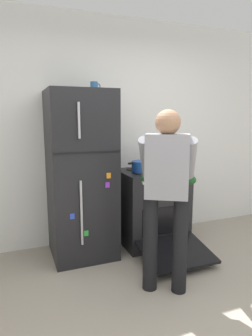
# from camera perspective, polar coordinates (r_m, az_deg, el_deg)

# --- Properties ---
(kitchen_wall_back) EXTENTS (6.00, 0.10, 2.70)m
(kitchen_wall_back) POSITION_cam_1_polar(r_m,az_deg,el_deg) (3.67, -3.91, 6.98)
(kitchen_wall_back) COLOR white
(kitchen_wall_back) RESTS_ON ground
(refrigerator) EXTENTS (0.68, 0.72, 1.81)m
(refrigerator) POSITION_cam_1_polar(r_m,az_deg,el_deg) (3.25, -8.73, -1.39)
(refrigerator) COLOR black
(refrigerator) RESTS_ON ground
(stove_range) EXTENTS (0.76, 1.21, 0.90)m
(stove_range) POSITION_cam_1_polar(r_m,az_deg,el_deg) (3.63, 5.07, -7.68)
(stove_range) COLOR black
(stove_range) RESTS_ON ground
(person_cook) EXTENTS (0.66, 0.70, 1.60)m
(person_cook) POSITION_cam_1_polar(r_m,az_deg,el_deg) (2.55, 7.87, -3.41)
(person_cook) COLOR black
(person_cook) RESTS_ON ground
(red_pot) EXTENTS (0.33, 0.23, 0.13)m
(red_pot) POSITION_cam_1_polar(r_m,az_deg,el_deg) (3.41, 3.03, 0.30)
(red_pot) COLOR #19479E
(red_pot) RESTS_ON stove_range
(coffee_mug) EXTENTS (0.11, 0.08, 0.10)m
(coffee_mug) POSITION_cam_1_polar(r_m,az_deg,el_deg) (3.29, -6.17, 15.50)
(coffee_mug) COLOR #2D6093
(coffee_mug) RESTS_ON refrigerator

